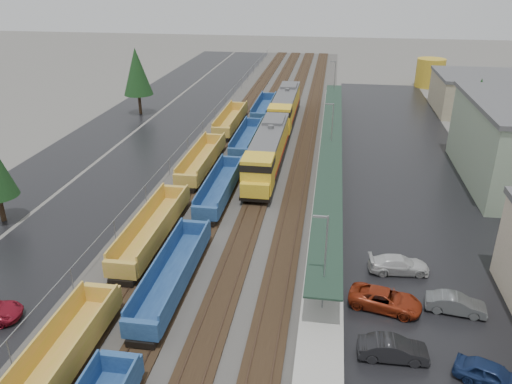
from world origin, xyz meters
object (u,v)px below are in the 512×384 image
parked_car_east_a (393,349)px  parked_car_east_c (399,265)px  well_string_blue (201,224)px  parked_car_east_b (385,300)px  parked_car_east_d (492,375)px  well_string_yellow (153,229)px  parked_car_east_e (456,304)px  locomotive_trail (285,108)px  storage_tank (430,73)px  locomotive_lead (267,152)px

parked_car_east_a → parked_car_east_c: size_ratio=0.91×
well_string_blue → parked_car_east_c: 17.86m
parked_car_east_a → parked_car_east_b: parked_car_east_a is taller
well_string_blue → parked_car_east_d: bearing=-35.0°
parked_car_east_a → parked_car_east_b: bearing=-0.9°
well_string_yellow → parked_car_east_e: bearing=-14.8°
parked_car_east_e → well_string_yellow: bearing=82.7°
parked_car_east_a → well_string_blue: bearing=47.7°
parked_car_east_b → parked_car_east_d: size_ratio=1.22×
well_string_yellow → parked_car_east_d: (25.68, -13.47, -0.46)m
locomotive_trail → storage_tank: bearing=49.7°
locomotive_trail → well_string_blue: locomotive_trail is taller
parked_car_east_b → parked_car_east_e: parked_car_east_b is taller
storage_tank → parked_car_east_e: (-10.05, -77.71, -2.20)m
well_string_yellow → well_string_blue: 4.35m
parked_car_east_a → well_string_yellow: bearing=57.2°
locomotive_lead → locomotive_trail: size_ratio=1.00×
locomotive_lead → parked_car_east_a: locomotive_lead is taller
locomotive_lead → parked_car_east_a: bearing=-68.3°
well_string_blue → well_string_yellow: bearing=-157.0°
locomotive_trail → parked_car_east_b: (12.02, -46.12, -1.87)m
locomotive_lead → well_string_yellow: size_ratio=0.25×
locomotive_lead → parked_car_east_c: locomotive_lead is taller
locomotive_trail → well_string_yellow: size_ratio=0.25×
well_string_yellow → parked_car_east_b: 21.18m
well_string_blue → parked_car_east_c: well_string_blue is taller
locomotive_trail → storage_tank: 41.81m
well_string_yellow → well_string_blue: size_ratio=0.87×
locomotive_lead → storage_tank: size_ratio=3.77×
storage_tank → parked_car_east_c: bearing=-100.5°
storage_tank → parked_car_east_a: bearing=-100.2°
parked_car_east_c → storage_tank: bearing=-16.3°
well_string_yellow → parked_car_east_d: size_ratio=20.17×
parked_car_east_c → parked_car_east_e: 5.89m
locomotive_trail → well_string_yellow: locomotive_trail is taller
well_string_yellow → parked_car_east_a: well_string_yellow is taller
locomotive_lead → locomotive_trail: same height
storage_tank → locomotive_lead: bearing=-117.1°
parked_car_east_c → parked_car_east_d: size_ratio=1.14×
well_string_yellow → parked_car_east_c: bearing=-5.0°
locomotive_lead → well_string_yellow: locomotive_lead is taller
well_string_yellow → well_string_blue: bearing=23.0°
locomotive_lead → parked_car_east_d: size_ratio=5.07×
parked_car_east_b → storage_tank: bearing=2.9°
parked_car_east_d → parked_car_east_b: bearing=63.8°
well_string_blue → parked_car_east_a: bearing=-40.6°
locomotive_trail → parked_car_east_d: size_ratio=5.07×
locomotive_lead → storage_tank: bearing=62.9°
parked_car_east_b → locomotive_trail: bearing=28.4°
locomotive_lead → well_string_blue: locomotive_lead is taller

